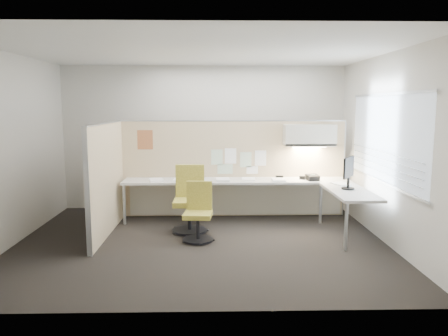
{
  "coord_description": "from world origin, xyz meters",
  "views": [
    {
      "loc": [
        0.19,
        -6.35,
        2.04
      ],
      "look_at": [
        0.36,
        0.8,
        1.01
      ],
      "focal_mm": 35.0,
      "sensor_mm": 36.0,
      "label": 1
    }
  ],
  "objects_px": {
    "chair_right": "(198,214)",
    "monitor": "(349,171)",
    "phone": "(312,178)",
    "desk": "(256,188)",
    "chair_left": "(190,201)"
  },
  "relations": [
    {
      "from": "monitor",
      "to": "phone",
      "type": "distance_m",
      "value": 0.94
    },
    {
      "from": "desk",
      "to": "chair_left",
      "type": "distance_m",
      "value": 1.26
    },
    {
      "from": "chair_left",
      "to": "phone",
      "type": "distance_m",
      "value": 2.22
    },
    {
      "from": "desk",
      "to": "phone",
      "type": "bearing_deg",
      "value": 2.18
    },
    {
      "from": "chair_right",
      "to": "monitor",
      "type": "distance_m",
      "value": 2.43
    },
    {
      "from": "chair_left",
      "to": "phone",
      "type": "bearing_deg",
      "value": 15.78
    },
    {
      "from": "chair_left",
      "to": "chair_right",
      "type": "height_order",
      "value": "chair_left"
    },
    {
      "from": "desk",
      "to": "phone",
      "type": "relative_size",
      "value": 16.96
    },
    {
      "from": "chair_right",
      "to": "monitor",
      "type": "height_order",
      "value": "monitor"
    },
    {
      "from": "chair_right",
      "to": "phone",
      "type": "relative_size",
      "value": 3.72
    },
    {
      "from": "chair_right",
      "to": "monitor",
      "type": "bearing_deg",
      "value": 11.0
    },
    {
      "from": "phone",
      "to": "monitor",
      "type": "bearing_deg",
      "value": -75.16
    },
    {
      "from": "chair_left",
      "to": "desk",
      "type": "bearing_deg",
      "value": 25.99
    },
    {
      "from": "phone",
      "to": "chair_right",
      "type": "bearing_deg",
      "value": -160.9
    },
    {
      "from": "chair_left",
      "to": "phone",
      "type": "xyz_separation_m",
      "value": [
        2.13,
        0.57,
        0.29
      ]
    }
  ]
}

